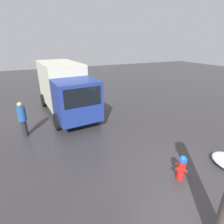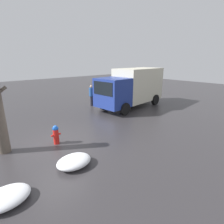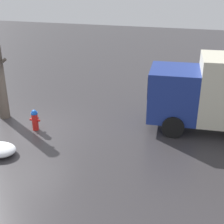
% 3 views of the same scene
% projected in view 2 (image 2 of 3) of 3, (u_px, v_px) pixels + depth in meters
% --- Properties ---
extents(ground_plane, '(60.00, 60.00, 0.00)m').
position_uv_depth(ground_plane, '(57.00, 143.00, 8.36)').
color(ground_plane, '#333033').
extents(fire_hydrant, '(0.46, 0.37, 0.92)m').
position_uv_depth(fire_hydrant, '(56.00, 134.00, 8.22)').
color(fire_hydrant, red).
rests_on(fire_hydrant, ground_plane).
extents(delivery_truck, '(6.60, 2.89, 3.17)m').
position_uv_depth(delivery_truck, '(132.00, 87.00, 14.54)').
color(delivery_truck, navy).
rests_on(delivery_truck, ground_plane).
extents(pedestrian, '(0.39, 0.39, 1.79)m').
position_uv_depth(pedestrian, '(91.00, 95.00, 15.02)').
color(pedestrian, '#23232D').
rests_on(pedestrian, ground_plane).
extents(snow_pile_by_hydrant, '(1.33, 1.03, 0.37)m').
position_uv_depth(snow_pile_by_hydrant, '(74.00, 161.00, 6.55)').
color(snow_pile_by_hydrant, white).
rests_on(snow_pile_by_hydrant, ground_plane).
extents(snow_pile_curbside, '(1.30, 1.03, 0.33)m').
position_uv_depth(snow_pile_curbside, '(6.00, 198.00, 4.86)').
color(snow_pile_curbside, white).
rests_on(snow_pile_curbside, ground_plane).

